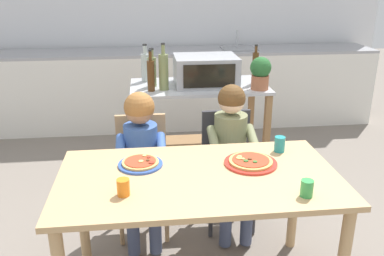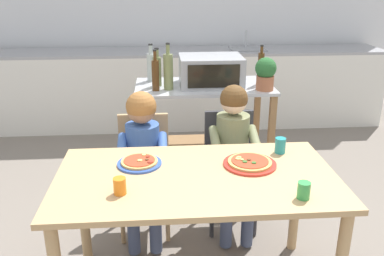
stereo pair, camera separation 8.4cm
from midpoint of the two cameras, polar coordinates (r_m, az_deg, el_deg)
name	(u,v)px [view 2 (the right image)]	position (r m, az deg, el deg)	size (l,w,h in m)	color
ground_plane	(183,184)	(3.63, -0.56, -7.76)	(12.79, 12.79, 0.00)	slate
back_wall_tiled	(173,6)	(5.19, -2.19, 16.39)	(5.40, 0.12, 2.70)	silver
kitchen_counter	(175,88)	(4.93, -1.84, 5.53)	(4.86, 0.60, 1.09)	silver
kitchen_island_cart	(204,117)	(3.52, 2.29, 1.53)	(1.13, 0.60, 0.85)	#B7BABF
toaster_oven	(211,71)	(3.42, 3.31, 7.88)	(0.51, 0.40, 0.24)	#999BA0
bottle_clear_vinegar	(168,71)	(3.28, -2.55, 7.84)	(0.08, 0.08, 0.37)	olive
bottle_brown_beer	(151,66)	(3.57, -4.97, 8.51)	(0.07, 0.07, 0.32)	#ADB7B2
bottle_slim_sauce	(261,68)	(3.48, 10.13, 8.16)	(0.05, 0.05, 0.33)	#4C2D14
bottle_tall_green_wine	(157,70)	(3.39, -4.12, 7.92)	(0.07, 0.07, 0.31)	olive
bottle_dark_olive_oil	(155,74)	(3.25, -4.32, 7.37)	(0.06, 0.06, 0.32)	#4C2D14
potted_herb_plant	(265,73)	(3.32, 10.81, 7.47)	(0.17, 0.17, 0.26)	#9E5B3D
dining_table	(196,192)	(2.21, 1.72, -8.79)	(1.46, 0.80, 0.74)	tan
dining_chair_left	(144,165)	(2.87, -5.77, -5.14)	(0.36, 0.36, 0.81)	tan
dining_chair_right	(230,161)	(2.94, 6.07, -4.55)	(0.36, 0.36, 0.81)	#333338
child_in_blue_striped_shirt	(143,148)	(2.69, -5.94, -2.82)	(0.32, 0.42, 1.00)	#424C6B
child_in_olive_shirt	(234,144)	(2.76, 6.66, -2.25)	(0.32, 0.42, 1.03)	#424C6B
pizza_plate_blue_rimmed	(139,162)	(2.28, -6.20, -4.75)	(0.24, 0.24, 0.03)	#3356B7
pizza_plate_red_rimmed	(250,163)	(2.29, 8.99, -4.79)	(0.29, 0.29, 0.03)	red
drinking_cup_green	(304,190)	(2.01, 16.30, -8.26)	(0.06, 0.06, 0.08)	green
drinking_cup_teal	(280,145)	(2.47, 13.02, -2.37)	(0.06, 0.06, 0.09)	teal
drinking_cup_orange	(120,186)	(1.99, -8.73, -7.92)	(0.06, 0.06, 0.08)	orange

